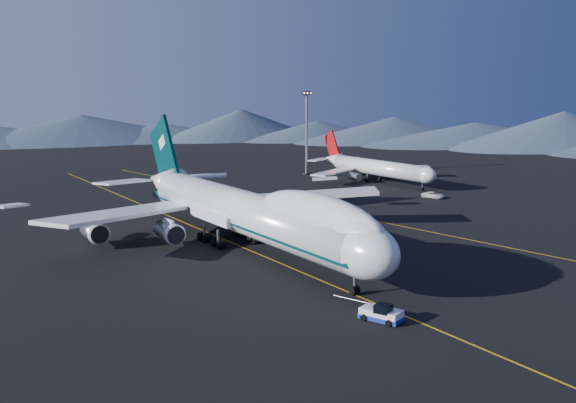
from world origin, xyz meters
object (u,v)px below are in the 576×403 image
second_jet (375,167)px  service_van (433,195)px  pushback_tug (381,315)px  floodlight_mast (307,133)px  boeing_747 (246,211)px

second_jet → service_van: bearing=-84.8°
pushback_tug → service_van: size_ratio=0.97×
service_van → floodlight_mast: size_ratio=0.21×
floodlight_mast → service_van: bearing=-89.8°
service_van → floodlight_mast: (-0.22, 50.78, 11.38)m
boeing_747 → pushback_tug: (-3.00, -34.84, -5.21)m
boeing_747 → second_jet: 79.72m
boeing_747 → service_van: bearing=18.3°
floodlight_mast → pushback_tug: bearing=-120.2°
boeing_747 → floodlight_mast: size_ratio=3.04×
pushback_tug → service_van: bearing=19.7°
pushback_tug → floodlight_mast: 121.89m
second_jet → floodlight_mast: floodlight_mast is taller
pushback_tug → service_van: 81.74m
service_van → second_jet: bearing=58.1°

